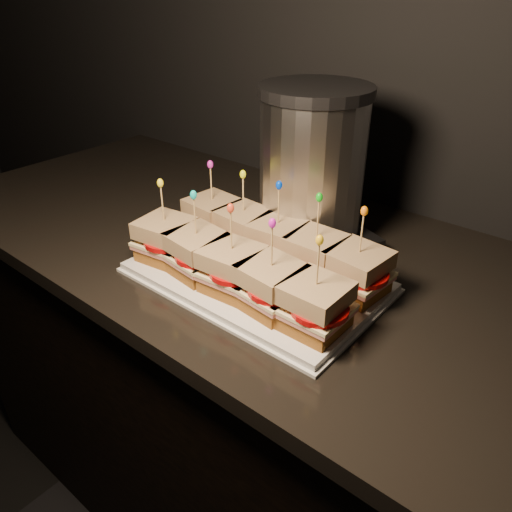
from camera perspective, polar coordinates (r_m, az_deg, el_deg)
The scene contains 78 objects.
cabinet at distance 1.22m, azimuth 19.88°, elevation -25.65°, with size 2.60×0.69×0.86m, color black.
granite_slab at distance 0.90m, azimuth 24.76°, elevation -8.87°, with size 2.64×0.73×0.03m, color black.
platter at distance 0.93m, azimuth -0.00°, elevation -2.45°, with size 0.45×0.28×0.02m, color white.
platter_rim at distance 0.94m, azimuth -0.00°, elevation -2.76°, with size 0.46×0.29×0.01m, color white.
sandwich_0_bread_bot at distance 1.07m, azimuth -4.91°, elevation 3.15°, with size 0.09×0.09×0.03m, color #613910.
sandwich_0_ham at distance 1.06m, azimuth -4.94°, elevation 3.95°, with size 0.10×0.10×0.01m, color #CA6C62.
sandwich_0_cheese at distance 1.05m, azimuth -4.96°, elevation 4.30°, with size 0.10×0.10×0.01m, color #FEEBAA.
sandwich_0_tomato at distance 1.04m, azimuth -4.73°, elevation 4.38°, with size 0.09×0.09×0.01m, color #B60809.
sandwich_0_bread_top at distance 1.04m, azimuth -5.03°, elevation 5.68°, with size 0.09×0.09×0.03m, color #60310C.
sandwich_0_pick at distance 1.03m, azimuth -5.14°, elevation 8.01°, with size 0.00×0.00×0.09m, color tan.
sandwich_0_frill at distance 1.01m, azimuth -5.26°, elevation 10.38°, with size 0.01×0.01×0.02m, color #C120A7.
sandwich_1_bread_bot at distance 1.01m, azimuth -1.40°, elevation 1.76°, with size 0.09×0.09×0.03m, color #613910.
sandwich_1_ham at distance 1.00m, azimuth -1.42°, elevation 2.60°, with size 0.10×0.10×0.01m, color #CA6C62.
sandwich_1_cheese at distance 1.00m, azimuth -1.42°, elevation 2.95°, with size 0.10×0.10×0.01m, color #FEEBAA.
sandwich_1_tomato at distance 0.99m, azimuth -1.13°, elevation 3.02°, with size 0.09×0.09×0.01m, color #B60809.
sandwich_1_bread_top at distance 0.99m, azimuth -1.44°, elevation 4.39°, with size 0.09×0.09×0.03m, color #60310C.
sandwich_1_pick at distance 0.97m, azimuth -1.47°, elevation 6.83°, with size 0.00×0.00×0.09m, color tan.
sandwich_1_frill at distance 0.95m, azimuth -1.51°, elevation 9.32°, with size 0.01×0.01×0.02m, color #D8E611.
sandwich_2_bread_bot at distance 0.97m, azimuth 2.46°, elevation 0.22°, with size 0.09×0.09×0.03m, color #613910.
sandwich_2_ham at distance 0.96m, azimuth 2.48°, elevation 1.09°, with size 0.10×0.10×0.01m, color #CA6C62.
sandwich_2_cheese at distance 0.95m, azimuth 2.49°, elevation 1.45°, with size 0.10×0.10×0.01m, color #FEEBAA.
sandwich_2_tomato at distance 0.94m, azimuth 2.85°, elevation 1.50°, with size 0.09×0.09×0.01m, color #B60809.
sandwich_2_bread_top at distance 0.94m, azimuth 2.52°, elevation 2.95°, with size 0.09×0.09×0.03m, color #60310C.
sandwich_2_pick at distance 0.92m, azimuth 2.59°, elevation 5.49°, with size 0.00×0.00×0.09m, color tan.
sandwich_2_frill at distance 0.90m, azimuth 2.65°, elevation 8.09°, with size 0.01×0.01×0.02m, color #0234D0.
sandwich_3_bread_bot at distance 0.92m, azimuth 6.69°, elevation -1.47°, with size 0.09×0.09×0.03m, color #613910.
sandwich_3_ham at distance 0.91m, azimuth 6.75°, elevation -0.58°, with size 0.10×0.10×0.01m, color #CA6C62.
sandwich_3_cheese at distance 0.91m, azimuth 6.78°, elevation -0.20°, with size 0.10×0.10×0.01m, color #FEEBAA.
sandwich_3_tomato at distance 0.90m, azimuth 7.23°, elevation -0.18°, with size 0.09×0.09×0.01m, color #B60809.
sandwich_3_bread_top at distance 0.90m, azimuth 6.88°, elevation 1.34°, with size 0.09×0.09×0.03m, color #60310C.
sandwich_3_pick at distance 0.88m, azimuth 7.06°, elevation 3.97°, with size 0.00×0.00×0.09m, color tan.
sandwich_3_frill at distance 0.86m, azimuth 7.25°, elevation 6.67°, with size 0.01×0.01×0.02m, color #10AC14.
sandwich_4_bread_bot at distance 0.89m, azimuth 11.30°, elevation -3.30°, with size 0.09×0.09×0.03m, color #613910.
sandwich_4_ham at distance 0.88m, azimuth 11.41°, elevation -2.39°, with size 0.10×0.10×0.01m, color #CA6C62.
sandwich_4_cheese at distance 0.87m, azimuth 11.45°, elevation -2.01°, with size 0.10×0.10×0.01m, color #FEEBAA.
sandwich_4_tomato at distance 0.86m, azimuth 12.00°, elevation -2.01°, with size 0.09×0.09×0.01m, color #B60809.
sandwich_4_bread_top at distance 0.86m, azimuth 11.64°, elevation -0.43°, with size 0.09×0.09×0.03m, color #60310C.
sandwich_4_pick at distance 0.84m, azimuth 11.95°, elevation 2.27°, with size 0.00×0.00×0.09m, color tan.
sandwich_4_frill at distance 0.82m, azimuth 12.28°, elevation 5.06°, with size 0.01×0.01×0.02m, color orange.
sandwich_5_bread_bot at distance 0.99m, azimuth -10.12°, elevation 0.52°, with size 0.09×0.09×0.03m, color #613910.
sandwich_5_ham at distance 0.98m, azimuth -10.20°, elevation 1.37°, with size 0.10×0.10×0.01m, color #CA6C62.
sandwich_5_cheese at distance 0.98m, azimuth -10.24°, elevation 1.73°, with size 0.10×0.10×0.01m, color #FEEBAA.
sandwich_5_tomato at distance 0.96m, azimuth -10.07°, elevation 1.78°, with size 0.09×0.09×0.01m, color #B60809.
sandwich_5_bread_top at distance 0.96m, azimuth -10.38°, elevation 3.18°, with size 0.09×0.09×0.03m, color #60310C.
sandwich_5_pick at distance 0.95m, azimuth -10.63°, elevation 5.67°, with size 0.00×0.00×0.09m, color tan.
sandwich_5_frill at distance 0.93m, azimuth -10.89°, elevation 8.20°, with size 0.01×0.01×0.02m, color yellow.
sandwich_6_bread_bot at distance 0.93m, azimuth -6.62°, elevation -1.13°, with size 0.09×0.09×0.03m, color #613910.
sandwich_6_ham at distance 0.92m, azimuth -6.68°, elevation -0.25°, with size 0.10×0.10×0.01m, color #CA6C62.
sandwich_6_cheese at distance 0.92m, azimuth -6.71°, elevation 0.13°, with size 0.10×0.10×0.01m, color #FEEBAA.
sandwich_6_tomato at distance 0.91m, azimuth -6.48°, elevation 0.15°, with size 0.09×0.09×0.01m, color #B60809.
sandwich_6_bread_top at distance 0.91m, azimuth -6.81°, elevation 1.66°, with size 0.09×0.09×0.03m, color #60310C.
sandwich_6_pick at distance 0.89m, azimuth -6.99°, elevation 4.27°, with size 0.00×0.00×0.09m, color tan.
sandwich_6_frill at distance 0.87m, azimuth -7.17°, elevation 6.95°, with size 0.01×0.01×0.02m, color #0CB3A9.
sandwich_7_bread_bot at distance 0.88m, azimuth -2.70°, elevation -2.99°, with size 0.09×0.09×0.03m, color #613910.
sandwich_7_ham at distance 0.87m, azimuth -2.72°, elevation -2.07°, with size 0.10×0.10×0.01m, color #CA6C62.
sandwich_7_cheese at distance 0.87m, azimuth -2.73°, elevation -1.67°, with size 0.10×0.10×0.01m, color #FEEBAA.
sandwich_7_tomato at distance 0.85m, azimuth -2.42°, elevation -1.68°, with size 0.09×0.09×0.01m, color #B60809.
sandwich_7_bread_top at distance 0.85m, azimuth -2.78°, elevation -0.08°, with size 0.09×0.09×0.03m, color #60310C.
sandwich_7_pick at distance 0.83m, azimuth -2.85°, elevation 2.66°, with size 0.00×0.00×0.09m, color tan.
sandwich_7_frill at distance 0.81m, azimuth -2.93°, elevation 5.48°, with size 0.01×0.01×0.02m, color #E34122.
sandwich_8_bread_bot at distance 0.83m, azimuth 1.71°, elevation -5.04°, with size 0.09×0.09×0.03m, color #613910.
sandwich_8_ham at distance 0.82m, azimuth 1.73°, elevation -4.09°, with size 0.10×0.10×0.01m, color #CA6C62.
sandwich_8_cheese at distance 0.82m, azimuth 1.74°, elevation -3.69°, with size 0.10×0.10×0.01m, color #FEEBAA.
sandwich_8_tomato at distance 0.81m, azimuth 2.15°, elevation -3.72°, with size 0.09×0.09×0.01m, color #B60809.
sandwich_8_bread_top at distance 0.81m, azimuth 1.76°, elevation -2.04°, with size 0.09×0.09×0.03m, color #60310C.
sandwich_8_pick at distance 0.78m, azimuth 1.82°, elevation 0.82°, with size 0.00×0.00×0.09m, color tan.
sandwich_8_frill at distance 0.76m, azimuth 1.87°, elevation 3.78°, with size 0.01×0.01×0.02m, color #CB18B4.
sandwich_9_bread_bot at distance 0.79m, azimuth 6.63°, elevation -7.28°, with size 0.09×0.09×0.03m, color #613910.
sandwich_9_ham at distance 0.78m, azimuth 6.70°, elevation -6.31°, with size 0.10×0.10×0.01m, color #CA6C62.
sandwich_9_cheese at distance 0.78m, azimuth 6.73°, elevation -5.90°, with size 0.10×0.10×0.01m, color #FEEBAA.
sandwich_9_tomato at distance 0.77m, azimuth 7.26°, elevation -5.97°, with size 0.09×0.09×0.01m, color #B60809.
sandwich_9_bread_top at distance 0.76m, azimuth 6.85°, elevation -4.20°, with size 0.09×0.09×0.03m, color #60310C.
sandwich_9_pick at distance 0.74m, azimuth 7.06°, elevation -1.26°, with size 0.00×0.00×0.09m, color tan.
sandwich_9_frill at distance 0.72m, azimuth 7.28°, elevation 1.82°, with size 0.01×0.01×0.02m, color gold.
appliance_base at distance 1.08m, azimuth 5.96°, elevation 2.55°, with size 0.25×0.21×0.03m, color #262628.
appliance_body at distance 1.02m, azimuth 6.41°, elevation 10.15°, with size 0.21×0.21×0.27m, color silver.
appliance_lid at distance 0.98m, azimuth 6.91°, elevation 18.24°, with size 0.22×0.22×0.02m, color #262628.
appliance at distance 1.02m, azimuth 6.39°, elevation 9.88°, with size 0.25×0.21×0.32m, color silver, non-canonical shape.
Camera 1 is at (0.68, 0.92, 1.41)m, focal length 35.00 mm.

